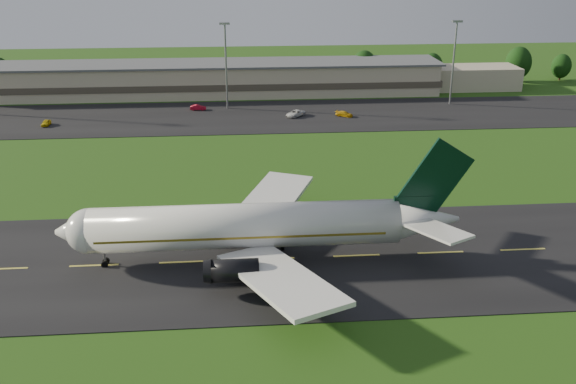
{
  "coord_description": "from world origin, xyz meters",
  "views": [
    {
      "loc": [
        7.3,
        -72.53,
        37.47
      ],
      "look_at": [
        13.84,
        8.0,
        6.0
      ],
      "focal_mm": 40.0,
      "sensor_mm": 36.0,
      "label": 1
    }
  ],
  "objects": [
    {
      "name": "terminal",
      "position": [
        6.4,
        96.18,
        3.99
      ],
      "size": [
        145.0,
        16.0,
        8.4
      ],
      "color": "tan",
      "rests_on": "ground"
    },
    {
      "name": "service_vehicle_c",
      "position": [
        20.68,
        70.92,
        0.81
      ],
      "size": [
        5.24,
        5.25,
        1.41
      ],
      "primitive_type": "imported",
      "rotation": [
        0.0,
        0.0,
        -0.78
      ],
      "color": "silver",
      "rests_on": "apron"
    },
    {
      "name": "service_vehicle_d",
      "position": [
        31.89,
        69.94,
        0.7
      ],
      "size": [
        4.36,
        3.64,
        1.19
      ],
      "primitive_type": "imported",
      "rotation": [
        0.0,
        0.0,
        1.0
      ],
      "color": "#D39A0C",
      "rests_on": "apron"
    },
    {
      "name": "light_mast_centre",
      "position": [
        5.0,
        80.0,
        12.74
      ],
      "size": [
        2.4,
        1.2,
        20.35
      ],
      "color": "gray",
      "rests_on": "ground"
    },
    {
      "name": "service_vehicle_b",
      "position": [
        -1.99,
        78.82,
        0.72
      ],
      "size": [
        3.82,
        1.43,
        1.25
      ],
      "primitive_type": "imported",
      "rotation": [
        0.0,
        0.0,
        1.54
      ],
      "color": "#A70B20",
      "rests_on": "apron"
    },
    {
      "name": "taxiway",
      "position": [
        0.0,
        0.0,
        0.05
      ],
      "size": [
        220.0,
        30.0,
        0.1
      ],
      "primitive_type": "cube",
      "color": "black",
      "rests_on": "ground"
    },
    {
      "name": "tree_line",
      "position": [
        30.75,
        105.68,
        4.91
      ],
      "size": [
        196.35,
        8.65,
        10.0
      ],
      "color": "black",
      "rests_on": "ground"
    },
    {
      "name": "light_mast_east",
      "position": [
        60.0,
        80.0,
        12.74
      ],
      "size": [
        2.4,
        1.2,
        20.35
      ],
      "color": "gray",
      "rests_on": "ground"
    },
    {
      "name": "service_vehicle_a",
      "position": [
        -34.48,
        67.42,
        0.72
      ],
      "size": [
        1.56,
        3.67,
        1.24
      ],
      "primitive_type": "imported",
      "rotation": [
        0.0,
        0.0,
        -0.03
      ],
      "color": "gold",
      "rests_on": "apron"
    },
    {
      "name": "airliner",
      "position": [
        8.78,
        0.0,
        4.66
      ],
      "size": [
        51.22,
        42.18,
        15.57
      ],
      "rotation": [
        0.0,
        0.0,
        0.0
      ],
      "color": "white",
      "rests_on": "ground"
    },
    {
      "name": "ground",
      "position": [
        0.0,
        0.0,
        0.0
      ],
      "size": [
        360.0,
        360.0,
        0.0
      ],
      "primitive_type": "plane",
      "color": "#214B12",
      "rests_on": "ground"
    },
    {
      "name": "apron",
      "position": [
        0.0,
        72.0,
        0.05
      ],
      "size": [
        260.0,
        30.0,
        0.1
      ],
      "primitive_type": "cube",
      "color": "black",
      "rests_on": "ground"
    }
  ]
}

